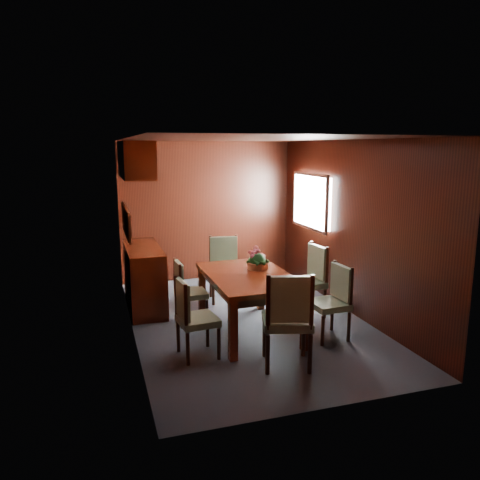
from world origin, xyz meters
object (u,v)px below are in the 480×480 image
object	(u,v)px
chair_head	(288,315)
sideboard	(144,277)
dining_table	(249,282)
chair_right_near	(334,297)
chair_left_near	(192,314)
flower_centerpiece	(258,258)

from	to	relation	value
chair_head	sideboard	bearing A→B (deg)	132.96
dining_table	chair_head	xyz separation A→B (m)	(0.06, -1.09, -0.05)
sideboard	dining_table	world-z (taller)	sideboard
sideboard	chair_right_near	world-z (taller)	chair_right_near
chair_right_near	chair_left_near	bearing A→B (deg)	87.69
sideboard	chair_head	xyz separation A→B (m)	(1.22, -2.42, 0.14)
dining_table	chair_right_near	world-z (taller)	chair_right_near
chair_left_near	chair_head	bearing A→B (deg)	51.73
sideboard	chair_head	distance (m)	2.71
dining_table	chair_right_near	bearing A→B (deg)	-28.23
sideboard	dining_table	xyz separation A→B (m)	(1.16, -1.33, 0.19)
dining_table	chair_left_near	size ratio (longest dim) A/B	1.78
chair_right_near	flower_centerpiece	xyz separation A→B (m)	(-0.73, 0.70, 0.38)
dining_table	chair_right_near	xyz separation A→B (m)	(0.92, -0.49, -0.13)
chair_head	chair_right_near	bearing A→B (deg)	51.14
dining_table	flower_centerpiece	bearing A→B (deg)	47.38
chair_right_near	sideboard	bearing A→B (deg)	45.69
dining_table	chair_left_near	xyz separation A→B (m)	(-0.84, -0.51, -0.14)
chair_right_near	chair_head	world-z (taller)	chair_head
chair_left_near	flower_centerpiece	xyz separation A→B (m)	(1.03, 0.73, 0.39)
flower_centerpiece	chair_left_near	bearing A→B (deg)	-144.74
chair_head	flower_centerpiece	world-z (taller)	chair_head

